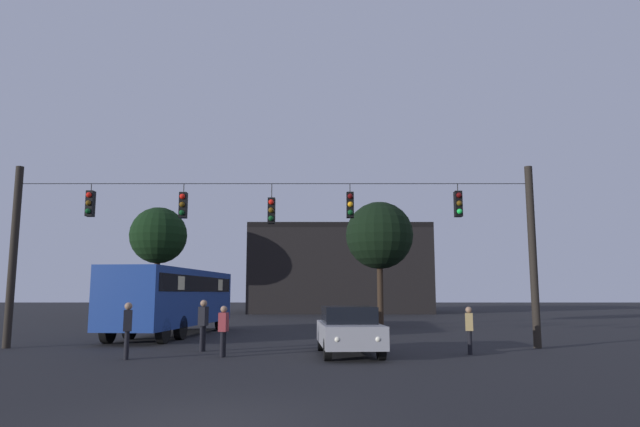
{
  "coord_description": "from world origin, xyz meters",
  "views": [
    {
      "loc": [
        1.71,
        -8.73,
        1.95
      ],
      "look_at": [
        1.63,
        11.56,
        4.83
      ],
      "focal_mm": 31.45,
      "sensor_mm": 36.0,
      "label": 1
    }
  ],
  "objects": [
    {
      "name": "ground_plane",
      "position": [
        0.0,
        24.5,
        0.0
      ],
      "size": [
        168.0,
        168.0,
        0.0
      ],
      "primitive_type": "plane",
      "color": "black",
      "rests_on": "ground"
    },
    {
      "name": "tree_behind_building",
      "position": [
        -12.15,
        39.03,
        6.8
      ],
      "size": [
        4.83,
        4.83,
        9.26
      ],
      "color": "#2D2116",
      "rests_on": "ground"
    },
    {
      "name": "pedestrian_crossing_left",
      "position": [
        -2.25,
        10.56,
        0.97
      ],
      "size": [
        0.3,
        0.4,
        1.71
      ],
      "color": "black",
      "rests_on": "ground"
    },
    {
      "name": "car_near_right",
      "position": [
        2.63,
        9.45,
        0.8
      ],
      "size": [
        2.06,
        4.42,
        1.52
      ],
      "color": "#99999E",
      "rests_on": "ground"
    },
    {
      "name": "pedestrian_crossing_right",
      "position": [
        6.52,
        9.64,
        0.84
      ],
      "size": [
        0.32,
        0.41,
        1.51
      ],
      "color": "black",
      "rests_on": "ground"
    },
    {
      "name": "corner_building",
      "position": [
        3.62,
        50.08,
        4.28
      ],
      "size": [
        17.52,
        13.39,
        8.56
      ],
      "color": "black",
      "rests_on": "ground"
    },
    {
      "name": "pedestrian_crossing_center",
      "position": [
        -4.02,
        8.24,
        0.94
      ],
      "size": [
        0.34,
        0.41,
        1.67
      ],
      "color": "black",
      "rests_on": "ground"
    },
    {
      "name": "pedestrian_near_bus",
      "position": [
        -1.27,
        8.89,
        0.87
      ],
      "size": [
        0.28,
        0.38,
        1.55
      ],
      "color": "black",
      "rests_on": "ground"
    },
    {
      "name": "tree_left_silhouette",
      "position": [
        5.33,
        25.16,
        5.4
      ],
      "size": [
        4.09,
        4.09,
        7.47
      ],
      "color": "#2D2116",
      "rests_on": "ground"
    },
    {
      "name": "city_bus",
      "position": [
        -5.06,
        17.54,
        1.87
      ],
      "size": [
        3.51,
        11.18,
        3.0
      ],
      "color": "navy",
      "rests_on": "ground"
    },
    {
      "name": "overhead_signal_span",
      "position": [
        -0.04,
        11.64,
        3.93
      ],
      "size": [
        19.21,
        0.44,
        6.61
      ],
      "color": "black",
      "rests_on": "ground"
    }
  ]
}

